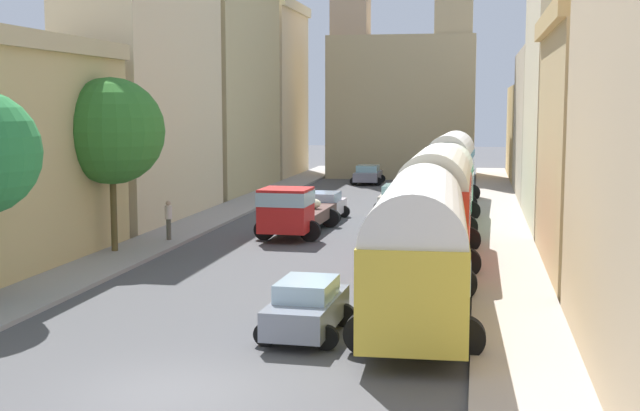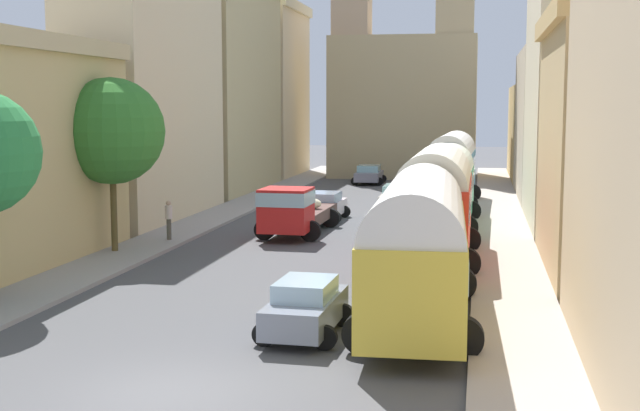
{
  "view_description": "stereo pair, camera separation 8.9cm",
  "coord_description": "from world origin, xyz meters",
  "px_view_note": "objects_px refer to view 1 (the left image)",
  "views": [
    {
      "loc": [
        6.07,
        -15.86,
        5.87
      ],
      "look_at": [
        0.0,
        16.69,
        1.9
      ],
      "focal_mm": 47.53,
      "sensor_mm": 36.0,
      "label": 1
    },
    {
      "loc": [
        6.16,
        -15.84,
        5.87
      ],
      "look_at": [
        0.0,
        16.69,
        1.9
      ],
      "focal_mm": 47.53,
      "sensor_mm": 36.0,
      "label": 2
    }
  ],
  "objects_px": {
    "parked_bus_3": "(451,165)",
    "parked_bus_2": "(445,184)",
    "pedestrian_0": "(168,218)",
    "parked_bus_1": "(436,199)",
    "parked_bus_0": "(420,243)",
    "car_0": "(324,206)",
    "cargo_truck_0": "(294,210)",
    "car_1": "(368,174)",
    "car_2": "(307,307)",
    "car_3": "(398,198)"
  },
  "relations": [
    {
      "from": "parked_bus_0",
      "to": "parked_bus_2",
      "type": "relative_size",
      "value": 1.06
    },
    {
      "from": "parked_bus_0",
      "to": "parked_bus_1",
      "type": "distance_m",
      "value": 9.0
    },
    {
      "from": "parked_bus_1",
      "to": "pedestrian_0",
      "type": "xyz_separation_m",
      "value": [
        -11.38,
        2.43,
        -1.32
      ]
    },
    {
      "from": "parked_bus_0",
      "to": "car_0",
      "type": "relative_size",
      "value": 2.52
    },
    {
      "from": "cargo_truck_0",
      "to": "car_0",
      "type": "bearing_deg",
      "value": 86.14
    },
    {
      "from": "parked_bus_2",
      "to": "car_1",
      "type": "distance_m",
      "value": 22.6
    },
    {
      "from": "pedestrian_0",
      "to": "car_3",
      "type": "bearing_deg",
      "value": 56.16
    },
    {
      "from": "car_2",
      "to": "car_3",
      "type": "height_order",
      "value": "car_2"
    },
    {
      "from": "parked_bus_2",
      "to": "pedestrian_0",
      "type": "bearing_deg",
      "value": -150.01
    },
    {
      "from": "car_2",
      "to": "parked_bus_2",
      "type": "bearing_deg",
      "value": 82.17
    },
    {
      "from": "parked_bus_1",
      "to": "car_3",
      "type": "height_order",
      "value": "parked_bus_1"
    },
    {
      "from": "parked_bus_3",
      "to": "pedestrian_0",
      "type": "bearing_deg",
      "value": -126.17
    },
    {
      "from": "parked_bus_1",
      "to": "car_1",
      "type": "xyz_separation_m",
      "value": [
        -6.47,
        30.61,
        -1.65
      ]
    },
    {
      "from": "cargo_truck_0",
      "to": "car_3",
      "type": "bearing_deg",
      "value": 69.72
    },
    {
      "from": "parked_bus_2",
      "to": "parked_bus_3",
      "type": "distance_m",
      "value": 9.0
    },
    {
      "from": "car_0",
      "to": "pedestrian_0",
      "type": "distance_m",
      "value": 9.8
    },
    {
      "from": "parked_bus_1",
      "to": "parked_bus_3",
      "type": "xyz_separation_m",
      "value": [
        0.0,
        18.0,
        -0.0
      ]
    },
    {
      "from": "car_2",
      "to": "car_3",
      "type": "relative_size",
      "value": 0.84
    },
    {
      "from": "parked_bus_1",
      "to": "car_1",
      "type": "distance_m",
      "value": 31.33
    },
    {
      "from": "parked_bus_0",
      "to": "parked_bus_1",
      "type": "relative_size",
      "value": 1.21
    },
    {
      "from": "parked_bus_1",
      "to": "car_1",
      "type": "height_order",
      "value": "parked_bus_1"
    },
    {
      "from": "car_0",
      "to": "pedestrian_0",
      "type": "height_order",
      "value": "pedestrian_0"
    },
    {
      "from": "parked_bus_0",
      "to": "car_2",
      "type": "xyz_separation_m",
      "value": [
        -2.71,
        -1.74,
        -1.47
      ]
    },
    {
      "from": "parked_bus_2",
      "to": "car_1",
      "type": "bearing_deg",
      "value": 106.68
    },
    {
      "from": "parked_bus_3",
      "to": "car_0",
      "type": "distance_m",
      "value": 9.68
    },
    {
      "from": "car_3",
      "to": "car_1",
      "type": "bearing_deg",
      "value": 103.36
    },
    {
      "from": "parked_bus_3",
      "to": "car_0",
      "type": "xyz_separation_m",
      "value": [
        -6.15,
        -7.29,
        -1.64
      ]
    },
    {
      "from": "parked_bus_3",
      "to": "cargo_truck_0",
      "type": "bearing_deg",
      "value": -116.96
    },
    {
      "from": "car_3",
      "to": "pedestrian_0",
      "type": "bearing_deg",
      "value": -123.84
    },
    {
      "from": "parked_bus_0",
      "to": "car_0",
      "type": "distance_m",
      "value": 20.7
    },
    {
      "from": "car_3",
      "to": "parked_bus_3",
      "type": "bearing_deg",
      "value": 44.79
    },
    {
      "from": "parked_bus_3",
      "to": "parked_bus_2",
      "type": "bearing_deg",
      "value": -90.0
    },
    {
      "from": "parked_bus_1",
      "to": "car_2",
      "type": "height_order",
      "value": "parked_bus_1"
    },
    {
      "from": "car_0",
      "to": "pedestrian_0",
      "type": "relative_size",
      "value": 2.15
    },
    {
      "from": "parked_bus_0",
      "to": "parked_bus_2",
      "type": "height_order",
      "value": "parked_bus_0"
    },
    {
      "from": "pedestrian_0",
      "to": "parked_bus_1",
      "type": "bearing_deg",
      "value": -12.07
    },
    {
      "from": "car_2",
      "to": "car_3",
      "type": "distance_m",
      "value": 25.95
    },
    {
      "from": "parked_bus_2",
      "to": "car_2",
      "type": "relative_size",
      "value": 2.54
    },
    {
      "from": "cargo_truck_0",
      "to": "parked_bus_0",
      "type": "bearing_deg",
      "value": -65.28
    },
    {
      "from": "cargo_truck_0",
      "to": "car_1",
      "type": "distance_m",
      "value": 25.44
    },
    {
      "from": "parked_bus_3",
      "to": "car_1",
      "type": "height_order",
      "value": "parked_bus_3"
    },
    {
      "from": "car_0",
      "to": "car_2",
      "type": "height_order",
      "value": "car_2"
    },
    {
      "from": "parked_bus_1",
      "to": "cargo_truck_0",
      "type": "xyz_separation_m",
      "value": [
        -6.52,
        5.17,
        -1.17
      ]
    },
    {
      "from": "parked_bus_2",
      "to": "car_1",
      "type": "height_order",
      "value": "parked_bus_2"
    },
    {
      "from": "parked_bus_0",
      "to": "cargo_truck_0",
      "type": "relative_size",
      "value": 1.34
    },
    {
      "from": "parked_bus_2",
      "to": "car_0",
      "type": "height_order",
      "value": "parked_bus_2"
    },
    {
      "from": "parked_bus_2",
      "to": "car_3",
      "type": "bearing_deg",
      "value": 114.42
    },
    {
      "from": "car_2",
      "to": "cargo_truck_0",
      "type": "bearing_deg",
      "value": 103.46
    },
    {
      "from": "cargo_truck_0",
      "to": "parked_bus_1",
      "type": "bearing_deg",
      "value": -38.4
    },
    {
      "from": "car_1",
      "to": "parked_bus_1",
      "type": "bearing_deg",
      "value": -78.06
    }
  ]
}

